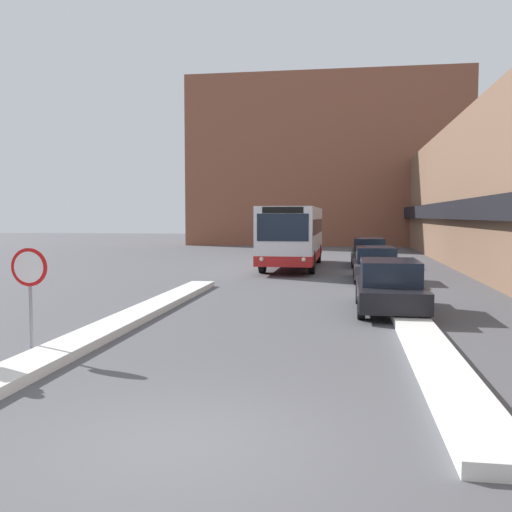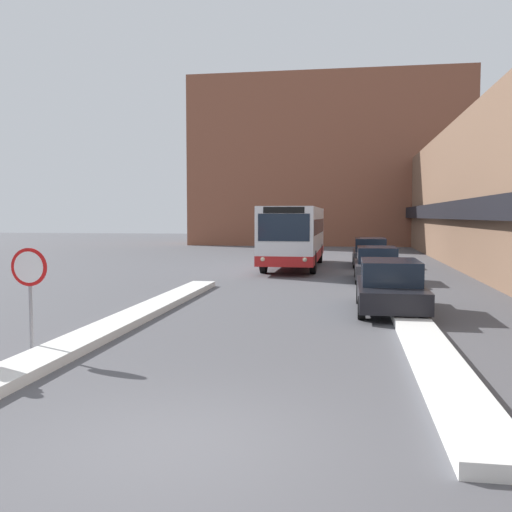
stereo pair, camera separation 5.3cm
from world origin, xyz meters
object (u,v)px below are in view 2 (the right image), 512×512
Objects in this scene: city_bus at (294,235)px; parked_car_front at (390,286)px; stop_sign at (29,278)px; parked_car_middle at (377,264)px; parked_car_back at (370,252)px.

parked_car_front is (4.04, -13.64, -1.01)m from city_bus.
city_bus is 4.93× the size of stop_sign.
parked_car_front is 9.82m from stop_sign.
city_bus is 20.29m from stop_sign.
stop_sign is (-3.41, -20.00, -0.22)m from city_bus.
city_bus is 2.39× the size of parked_car_middle.
parked_car_front reaches higher than parked_car_middle.
parked_car_middle is at bearing -55.04° from city_bus.
stop_sign reaches higher than parked_car_front.
city_bus is at bearing -157.49° from parked_car_back.
stop_sign is at bearing -99.66° from city_bus.
city_bus reaches higher than parked_car_back.
city_bus is 2.36× the size of parked_car_front.
city_bus is at bearing 80.34° from stop_sign.
parked_car_back reaches higher than parked_car_front.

